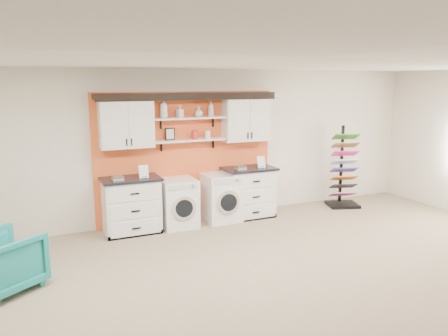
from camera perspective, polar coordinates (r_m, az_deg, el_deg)
name	(u,v)px	position (r m, az deg, el deg)	size (l,w,h in m)	color
floor	(308,320)	(5.14, 10.89, -18.94)	(10.00, 10.00, 0.00)	gray
ceiling	(318,57)	(4.47, 12.23, 13.99)	(10.00, 10.00, 0.00)	white
wall_back	(186,146)	(8.13, -4.98, 2.89)	(10.00, 10.00, 0.00)	beige
accent_panel	(187,157)	(8.13, -4.88, 1.47)	(3.40, 0.07, 2.40)	#E85A27
upper_cabinet_left	(126,123)	(7.59, -12.66, 5.73)	(0.90, 0.35, 0.84)	white
upper_cabinet_right	(246,119)	(8.33, 2.85, 6.44)	(0.90, 0.35, 0.84)	white
shelf_lower	(190,140)	(7.93, -4.52, 3.64)	(1.32, 0.28, 0.03)	white
shelf_upper	(189,118)	(7.89, -4.57, 6.52)	(1.32, 0.28, 0.03)	white
crown_molding	(189,96)	(7.88, -4.64, 9.41)	(3.30, 0.41, 0.13)	black
picture_frame	(170,134)	(7.85, -7.07, 4.43)	(0.18, 0.02, 0.22)	black
canister_red	(195,135)	(7.95, -3.85, 4.36)	(0.11, 0.11, 0.16)	red
canister_cream	(207,135)	(8.04, -2.17, 4.38)	(0.10, 0.10, 0.14)	silver
base_cabinet_left	(131,205)	(7.69, -11.99, -4.78)	(0.99, 0.66, 0.97)	white
base_cabinet_right	(249,192)	(8.42, 3.23, -3.17)	(0.99, 0.66, 0.96)	white
washer	(178,203)	(7.90, -6.03, -4.53)	(0.62, 0.71, 0.87)	white
dryer	(221,197)	(8.19, -0.39, -3.84)	(0.63, 0.71, 0.89)	white
sample_rack	(343,181)	(9.45, 15.30, -1.65)	(0.74, 0.68, 1.68)	black
armchair	(3,262)	(6.19, -26.86, -10.86)	(0.78, 0.81, 0.73)	#137979
soap_bottle_a	(164,108)	(7.73, -7.88, 7.75)	(0.13, 0.13, 0.34)	silver
soap_bottle_b	(180,111)	(7.82, -5.79, 7.36)	(0.10, 0.10, 0.22)	silver
soap_bottle_c	(199,112)	(7.94, -3.33, 7.35)	(0.14, 0.14, 0.18)	silver
soap_bottle_d	(211,109)	(8.02, -1.72, 7.73)	(0.11, 0.11, 0.28)	silver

